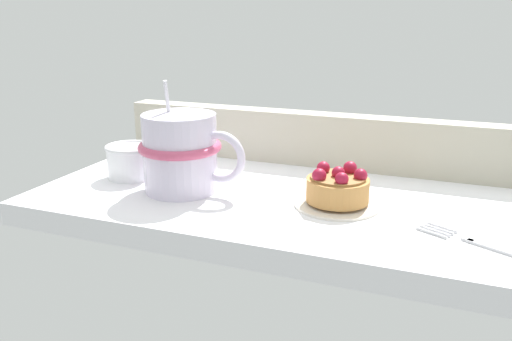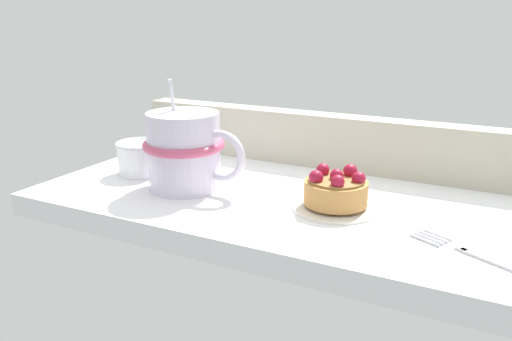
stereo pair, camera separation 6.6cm
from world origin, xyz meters
TOP-DOWN VIEW (x-y plane):
  - ground_plane at (0.00, 0.00)cm, footprint 66.72×32.99cm
  - window_rail_back at (0.00, 14.58)cm, footprint 65.39×3.83cm
  - dessert_plate at (5.87, -2.21)cm, footprint 10.40×10.40cm
  - raspberry_tart at (5.87, -2.21)cm, footprint 7.59×7.59cm
  - coffee_mug at (-14.41, -3.90)cm, footprint 14.57×10.82cm
  - dessert_fork at (23.82, -9.00)cm, footprint 16.62×9.12cm
  - sugar_bowl at (-24.16, -1.41)cm, footprint 7.01×7.01cm

SIDE VIEW (x-z plane):
  - ground_plane at x=0.00cm, z-range -2.91..0.00cm
  - dessert_fork at x=23.82cm, z-range 0.00..0.60cm
  - dessert_plate at x=5.87cm, z-range -0.02..0.67cm
  - raspberry_tart at x=5.87cm, z-range 0.24..4.71cm
  - sugar_bowl at x=-24.16cm, z-range 0.15..4.86cm
  - window_rail_back at x=0.00cm, z-range 0.00..7.98cm
  - coffee_mug at x=-14.41cm, z-range -1.99..12.44cm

